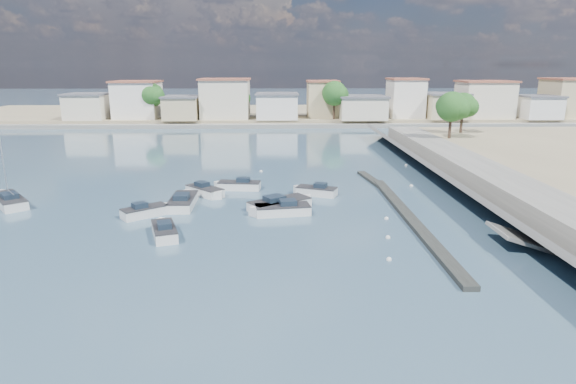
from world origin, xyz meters
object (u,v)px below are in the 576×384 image
(motorboat_a, at_px, (164,231))
(motorboat_e, at_px, (183,201))
(motorboat_h, at_px, (282,204))
(motorboat_g, at_px, (206,192))
(motorboat_b, at_px, (147,212))
(motorboat_c, at_px, (237,186))
(motorboat_f, at_px, (315,191))
(sailboat, at_px, (8,200))
(motorboat_d, at_px, (280,210))

(motorboat_a, relative_size, motorboat_e, 0.77)
(motorboat_h, bearing_deg, motorboat_g, 148.86)
(motorboat_b, xyz_separation_m, motorboat_e, (2.51, 3.19, 0.00))
(motorboat_c, xyz_separation_m, motorboat_g, (-2.87, -2.32, 0.00))
(motorboat_a, height_order, motorboat_c, same)
(motorboat_e, relative_size, motorboat_f, 1.35)
(motorboat_e, bearing_deg, sailboat, 177.91)
(motorboat_a, bearing_deg, motorboat_b, 117.26)
(motorboat_d, height_order, motorboat_e, same)
(motorboat_f, bearing_deg, motorboat_d, -118.97)
(motorboat_c, xyz_separation_m, motorboat_e, (-4.48, -5.70, -0.00))
(motorboat_b, height_order, motorboat_h, same)
(motorboat_a, height_order, motorboat_g, same)
(motorboat_d, relative_size, motorboat_h, 0.91)
(motorboat_g, bearing_deg, motorboat_f, -0.57)
(motorboat_f, distance_m, sailboat, 28.73)
(motorboat_c, height_order, motorboat_h, same)
(motorboat_d, bearing_deg, motorboat_a, -149.77)
(motorboat_h, bearing_deg, motorboat_b, -170.04)
(motorboat_a, distance_m, motorboat_b, 5.61)
(motorboat_d, bearing_deg, motorboat_b, -179.36)
(motorboat_d, xyz_separation_m, sailboat, (-25.09, 3.65, 0.04))
(motorboat_h, bearing_deg, motorboat_f, 53.83)
(motorboat_a, relative_size, motorboat_d, 0.84)
(motorboat_e, bearing_deg, motorboat_h, -7.16)
(motorboat_a, distance_m, motorboat_g, 11.67)
(motorboat_c, distance_m, motorboat_d, 9.79)
(motorboat_e, height_order, motorboat_g, same)
(motorboat_a, distance_m, motorboat_h, 11.47)
(motorboat_a, distance_m, sailboat, 18.52)
(motorboat_d, xyz_separation_m, motorboat_e, (-8.84, 3.06, 0.00))
(motorboat_c, bearing_deg, sailboat, -166.15)
(motorboat_d, bearing_deg, motorboat_e, 160.91)
(motorboat_b, distance_m, motorboat_h, 11.81)
(motorboat_a, distance_m, motorboat_e, 8.18)
(motorboat_a, bearing_deg, sailboat, 151.73)
(motorboat_c, distance_m, motorboat_f, 8.23)
(motorboat_h, relative_size, sailboat, 0.66)
(motorboat_b, bearing_deg, motorboat_d, 0.64)
(motorboat_e, relative_size, sailboat, 0.66)
(motorboat_c, bearing_deg, motorboat_a, -107.68)
(motorboat_c, bearing_deg, motorboat_g, -141.07)
(motorboat_c, distance_m, motorboat_h, 8.27)
(motorboat_e, relative_size, motorboat_g, 1.40)
(motorboat_c, bearing_deg, motorboat_d, -63.56)
(motorboat_f, bearing_deg, motorboat_e, -165.13)
(motorboat_g, bearing_deg, motorboat_c, 38.93)
(motorboat_b, xyz_separation_m, motorboat_d, (11.35, 0.13, -0.00))
(motorboat_b, height_order, motorboat_e, same)
(motorboat_c, bearing_deg, motorboat_f, -17.13)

